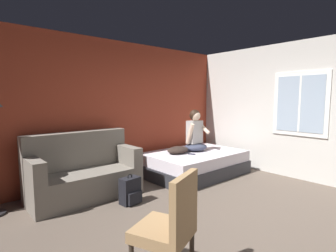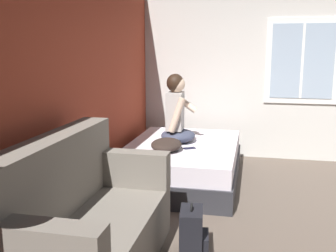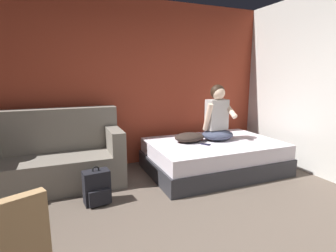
% 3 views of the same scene
% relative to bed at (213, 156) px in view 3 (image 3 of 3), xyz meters
% --- Properties ---
extents(wall_back_accent, '(10.03, 0.16, 2.70)m').
position_rel_bed_xyz_m(wall_back_accent, '(-1.19, 0.92, 1.11)').
color(wall_back_accent, '#993823').
rests_on(wall_back_accent, ground).
extents(bed, '(2.04, 1.39, 0.48)m').
position_rel_bed_xyz_m(bed, '(0.00, 0.00, 0.00)').
color(bed, '#2D2D33').
rests_on(bed, ground).
extents(couch, '(1.70, 0.83, 1.04)m').
position_rel_bed_xyz_m(couch, '(-2.27, 0.34, 0.16)').
color(couch, slate).
rests_on(couch, ground).
extents(person_seated, '(0.54, 0.47, 0.88)m').
position_rel_bed_xyz_m(person_seated, '(0.11, 0.10, 0.60)').
color(person_seated, '#383D51').
rests_on(person_seated, bed).
extents(backpack, '(0.32, 0.26, 0.46)m').
position_rel_bed_xyz_m(backpack, '(-1.85, -0.42, -0.04)').
color(backpack, black).
rests_on(backpack, ground).
extents(throw_pillow, '(0.50, 0.38, 0.14)m').
position_rel_bed_xyz_m(throw_pillow, '(-0.36, 0.13, 0.31)').
color(throw_pillow, '#2D231E').
rests_on(throw_pillow, bed).
extents(cell_phone, '(0.13, 0.16, 0.01)m').
position_rel_bed_xyz_m(cell_phone, '(-0.22, -0.13, 0.25)').
color(cell_phone, black).
rests_on(cell_phone, bed).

